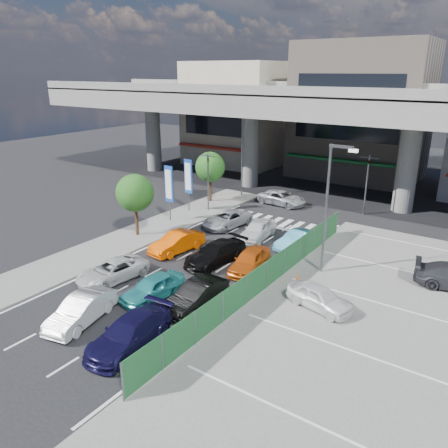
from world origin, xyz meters
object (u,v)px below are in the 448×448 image
Objects in this scene: street_lamp_right at (330,199)px; sedan_black_mid at (216,253)px; street_lamp_left at (244,149)px; tree_near at (135,193)px; traffic_light_right at (368,170)px; minivan_navy_back at (130,333)px; tree_far at (210,167)px; hatch_white_back_mid at (81,310)px; taxi_teal_mid at (153,288)px; traffic_cone at (298,278)px; taxi_orange_right at (250,261)px; sedan_white_mid_left at (112,271)px; parked_sedan_white at (320,297)px; hatch_black_mid_right at (196,295)px; traffic_light_left at (208,168)px; taxi_orange_left at (177,242)px; sedan_white_front_mid at (258,230)px; signboard_far at (188,178)px; kei_truck_front_right at (297,240)px; crossing_wagon_silver at (282,198)px; wagon_silver_front_left at (227,219)px; signboard_near at (169,186)px.

street_lamp_right is 1.68× the size of sedan_black_mid.
street_lamp_left is 14.08m from tree_near.
minivan_navy_back is at bearing -95.96° from traffic_light_right.
hatch_white_back_mid is at bearing -70.82° from tree_far.
taxi_teal_mid is at bearing -71.11° from street_lamp_left.
tree_near is at bearing 178.42° from traffic_cone.
taxi_orange_right is (-2.29, -15.38, -3.25)m from traffic_light_right.
sedan_white_mid_left is at bearing -178.90° from taxi_teal_mid.
tree_near is 16.07m from parked_sedan_white.
tree_far is 19.87m from hatch_black_mid_right.
hatch_white_back_mid is (5.62, -18.26, -3.25)m from traffic_light_left.
taxi_orange_left is 1.03× the size of sedan_white_front_mid.
traffic_cone is (3.32, 0.01, -0.30)m from taxi_orange_right.
tree_far is at bearing -161.31° from traffic_light_right.
signboard_far is at bearing 161.32° from street_lamp_right.
street_lamp_right is at bearing -28.62° from kei_truck_front_right.
street_lamp_left reaches higher than taxi_teal_mid.
crossing_wagon_silver is (-5.78, 8.92, 0.01)m from kei_truck_front_right.
traffic_light_left is 1.17× the size of sedan_white_mid_left.
traffic_cone is at bearing -24.14° from wagon_silver_front_left.
sedan_white_front_mid is at bearing 93.32° from minivan_navy_back.
signboard_near is 6.54m from tree_far.
tree_far is 1.06× the size of wagon_silver_front_left.
signboard_near is 0.99× the size of minivan_navy_back.
street_lamp_right is at bearing 64.52° from hatch_black_mid_right.
kei_truck_front_right is at bearing 64.85° from sedan_white_mid_left.
signboard_far is 1.16× the size of taxi_orange_right.
signboard_near is 9.54m from sedan_black_mid.
sedan_black_mid and sedan_white_front_mid have the same top height.
signboard_far is 7.20× the size of traffic_cone.
traffic_light_left is 7.85m from crossing_wagon_silver.
taxi_orange_left is 3.32m from sedan_black_mid.
taxi_teal_mid is 0.83× the size of sedan_black_mid.
traffic_light_right is 15.38m from signboard_far.
traffic_light_left reaches higher than parked_sedan_white.
traffic_light_right is at bearing 70.85° from taxi_orange_left.
wagon_silver_front_left is at bearing 18.96° from signboard_near.
signboard_far is (-0.40, 3.00, 0.00)m from signboard_near.
sedan_white_front_mid is (7.79, 4.74, -2.70)m from tree_near.
tree_near is at bearing -129.81° from traffic_light_right.
minivan_navy_back is 1.17× the size of taxi_orange_right.
sedan_white_front_mid is at bearing -114.68° from traffic_light_right.
sedan_black_mid is at bearing 97.62° from minivan_navy_back.
signboard_far is 1.03× the size of crossing_wagon_silver.
tree_far is at bearing -112.84° from street_lamp_left.
taxi_orange_right is at bearing 10.61° from taxi_orange_left.
signboard_near is at bearing -94.99° from street_lamp_left.
traffic_light_left reaches higher than signboard_far.
traffic_cone is at bearing -17.65° from signboard_near.
kei_truck_front_right is (4.61, 14.91, -0.07)m from hatch_white_back_mid.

